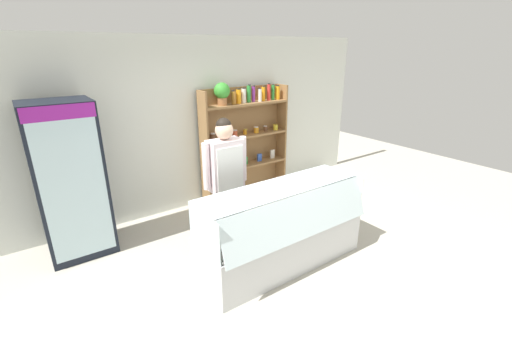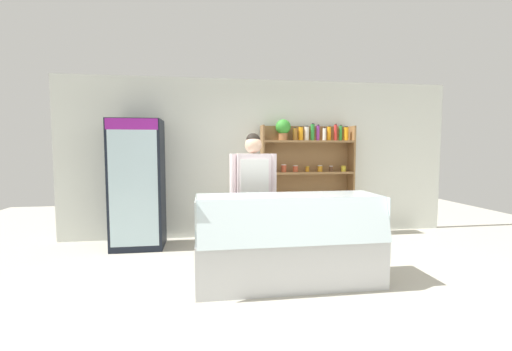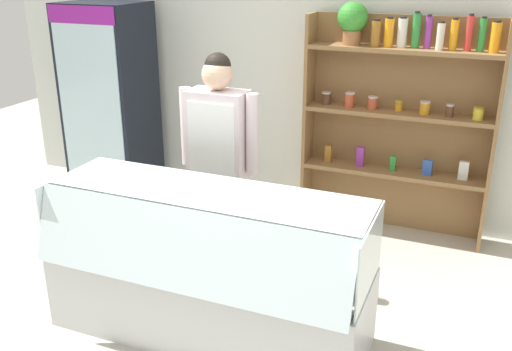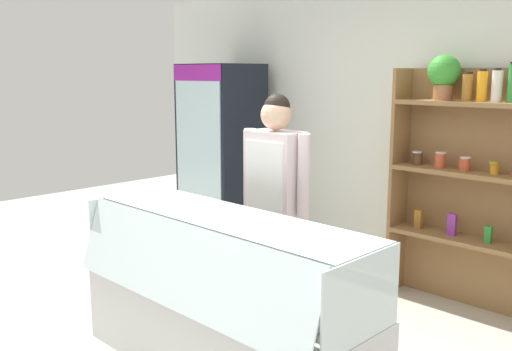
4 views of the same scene
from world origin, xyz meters
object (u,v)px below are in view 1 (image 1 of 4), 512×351
(shop_clerk, at_px, (226,172))
(deli_display_case, at_px, (281,241))
(shelving_unit, at_px, (242,133))
(drinks_fridge, at_px, (70,182))

(shop_clerk, bearing_deg, deli_display_case, -70.06)
(shop_clerk, bearing_deg, shelving_unit, 49.11)
(drinks_fridge, bearing_deg, shelving_unit, 6.32)
(drinks_fridge, xyz_separation_m, deli_display_case, (1.94, -1.73, -0.67))
(deli_display_case, bearing_deg, shelving_unit, 68.75)
(shelving_unit, distance_m, shop_clerk, 1.65)
(shelving_unit, bearing_deg, deli_display_case, -111.25)
(shelving_unit, xyz_separation_m, shop_clerk, (-1.08, -1.24, -0.12))
(shelving_unit, height_order, shop_clerk, shelving_unit)
(shelving_unit, relative_size, shop_clerk, 1.17)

